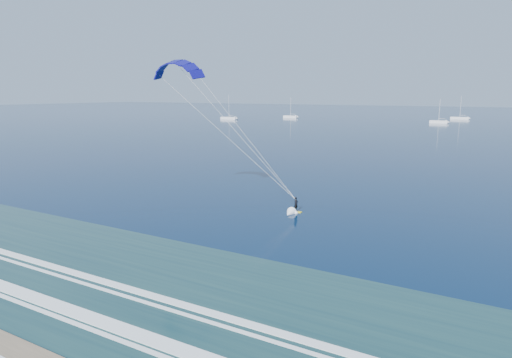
{
  "coord_description": "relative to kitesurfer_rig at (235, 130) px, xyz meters",
  "views": [
    {
      "loc": [
        24.29,
        -10.91,
        12.99
      ],
      "look_at": [
        2.36,
        26.71,
        4.69
      ],
      "focal_mm": 32.0,
      "sensor_mm": 36.0,
      "label": 1
    }
  ],
  "objects": [
    {
      "name": "sailboat_1",
      "position": [
        -76.94,
        172.03,
        -8.27
      ],
      "size": [
        7.5,
        2.4,
        10.46
      ],
      "color": "silver",
      "rests_on": "ground"
    },
    {
      "name": "sailboat_3",
      "position": [
        -4.11,
        166.29,
        -8.27
      ],
      "size": [
        7.17,
        2.4,
        10.16
      ],
      "color": "silver",
      "rests_on": "ground"
    },
    {
      "name": "sailboat_0",
      "position": [
        -97.03,
        144.88,
        -8.27
      ],
      "size": [
        8.48,
        2.4,
        11.57
      ],
      "color": "silver",
      "rests_on": "ground"
    },
    {
      "name": "sailboat_2",
      "position": [
        0.18,
        201.27,
        -8.27
      ],
      "size": [
        8.28,
        2.4,
        11.23
      ],
      "color": "silver",
      "rests_on": "ground"
    },
    {
      "name": "kitesurfer_rig",
      "position": [
        0.0,
        0.0,
        0.0
      ],
      "size": [
        17.13,
        7.06,
        17.53
      ],
      "color": "yellow",
      "rests_on": "ground"
    }
  ]
}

